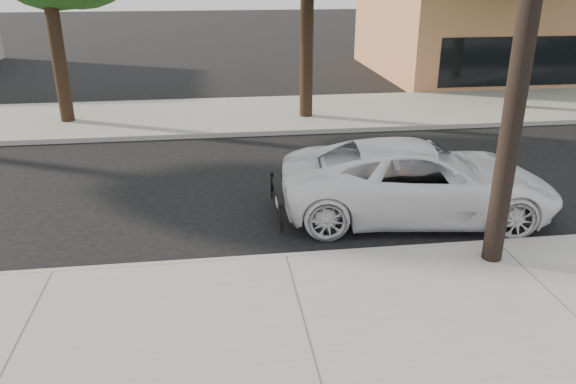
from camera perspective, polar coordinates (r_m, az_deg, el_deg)
The scene contains 6 objects.
ground at distance 12.05m, azimuth -1.53°, elevation -2.31°, with size 120.00×120.00×0.00m, color black.
near_sidewalk at distance 8.31m, azimuth 1.82°, elevation -14.02°, with size 90.00×4.40×0.15m, color gray.
far_sidewalk at distance 20.06m, azimuth -4.21°, elevation 7.85°, with size 90.00×5.00×0.15m, color gray.
curb_near at distance 10.15m, azimuth -0.22°, elevation -6.77°, with size 90.00×0.12×0.16m, color #9E9B93.
building_main at distance 32.06m, azimuth 25.58°, elevation 14.66°, with size 18.00×10.00×4.00m, color #C67752.
police_cruiser at distance 12.06m, azimuth 13.08°, elevation 1.20°, with size 2.63×5.71×1.59m, color white.
Camera 1 is at (-1.15, -10.92, 4.96)m, focal length 35.00 mm.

